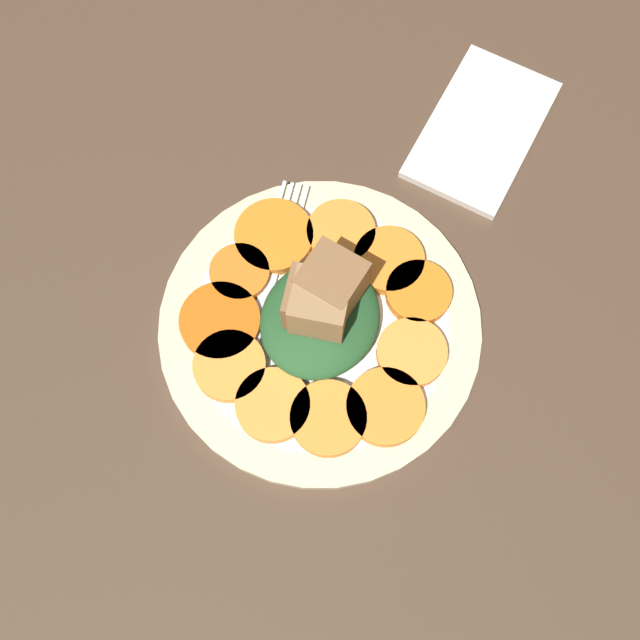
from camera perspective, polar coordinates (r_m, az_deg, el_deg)
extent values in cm
cube|color=#4C3828|center=(66.72, 0.00, -0.87)|extent=(120.00, 120.00, 2.00)
cylinder|color=beige|center=(65.30, 0.00, -0.46)|extent=(26.25, 26.25, 1.00)
cylinder|color=white|center=(65.25, 0.00, -0.45)|extent=(21.00, 21.00, 1.00)
cylinder|color=orange|center=(63.49, -6.45, -3.28)|extent=(5.75, 5.75, 1.13)
cylinder|color=orange|center=(62.40, -3.26, -6.13)|extent=(5.84, 5.84, 1.13)
cylinder|color=orange|center=(62.09, 0.59, -7.01)|extent=(5.95, 5.95, 1.13)
cylinder|color=orange|center=(62.49, 4.67, -6.18)|extent=(6.12, 6.12, 1.13)
cylinder|color=#F99539|center=(63.81, 6.54, -2.33)|extent=(5.60, 5.60, 1.13)
cylinder|color=orange|center=(65.55, 7.02, 1.95)|extent=(5.38, 5.38, 1.13)
cylinder|color=orange|center=(66.37, 4.91, 4.24)|extent=(5.84, 5.84, 1.13)
cylinder|color=orange|center=(67.19, 1.50, 6.23)|extent=(5.74, 5.74, 1.13)
cylinder|color=orange|center=(67.13, -3.29, 5.95)|extent=(6.59, 6.59, 1.13)
cylinder|color=orange|center=(66.01, -5.72, 3.33)|extent=(4.94, 4.94, 1.13)
cylinder|color=#D35E12|center=(64.70, -7.11, -0.11)|extent=(6.52, 6.52, 1.13)
ellipsoid|color=#235128|center=(63.48, 0.00, 0.09)|extent=(10.34, 9.31, 2.64)
cube|color=brown|center=(60.34, -0.64, 1.13)|extent=(5.01, 5.01, 4.05)
cube|color=brown|center=(60.80, 0.82, 2.65)|extent=(4.60, 4.60, 4.33)
cube|color=#9E754C|center=(60.22, 0.03, 1.10)|extent=(5.26, 5.26, 4.24)
cube|color=silver|center=(64.87, -4.36, 0.13)|extent=(12.20, 4.21, 0.40)
cube|color=silver|center=(67.28, -2.85, 5.54)|extent=(2.03, 2.61, 0.40)
cube|color=silver|center=(68.74, -3.01, 8.06)|extent=(4.78, 1.54, 0.40)
cube|color=silver|center=(68.64, -2.46, 7.95)|extent=(4.78, 1.54, 0.40)
cube|color=silver|center=(68.54, -1.92, 7.84)|extent=(4.78, 1.54, 0.40)
cube|color=silver|center=(68.46, -1.37, 7.72)|extent=(4.78, 1.54, 0.40)
cube|color=silver|center=(74.88, 11.42, 13.14)|extent=(15.17, 9.10, 0.80)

